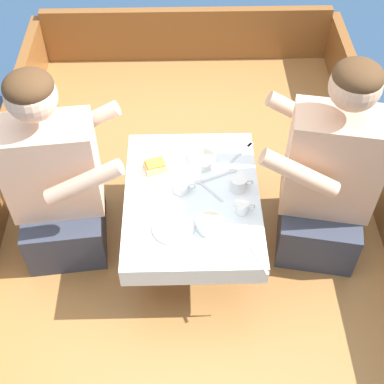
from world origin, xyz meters
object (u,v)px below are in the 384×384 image
object	(u,v)px
sandwich	(155,166)
coffee_cup_center	(239,183)
coffee_cup_starboard	(242,207)
person_starboard	(328,179)
person_port	(57,183)
coffee_cup_port	(181,187)

from	to	relation	value
sandwich	coffee_cup_center	world-z (taller)	coffee_cup_center
coffee_cup_starboard	person_starboard	bearing A→B (deg)	17.81
person_port	coffee_cup_port	xyz separation A→B (m)	(0.55, -0.02, -0.02)
person_starboard	coffee_cup_starboard	size ratio (longest dim) A/B	11.64
person_starboard	person_port	bearing A→B (deg)	9.71
person_port	coffee_cup_starboard	bearing A→B (deg)	-16.39
person_port	sandwich	distance (m)	0.45
person_port	coffee_cup_starboard	xyz separation A→B (m)	(0.82, -0.15, -0.01)
coffee_cup_port	coffee_cup_starboard	size ratio (longest dim) A/B	1.09
sandwich	coffee_cup_center	bearing A→B (deg)	-17.40
person_starboard	sandwich	distance (m)	0.78
coffee_cup_starboard	coffee_cup_center	size ratio (longest dim) A/B	0.85
sandwich	coffee_cup_port	world-z (taller)	sandwich
person_port	coffee_cup_starboard	world-z (taller)	person_port
person_starboard	coffee_cup_port	distance (m)	0.65
sandwich	coffee_cup_starboard	xyz separation A→B (m)	(0.38, -0.25, -0.00)
person_port	coffee_cup_center	size ratio (longest dim) A/B	9.42
person_starboard	coffee_cup_center	distance (m)	0.39
sandwich	coffee_cup_starboard	bearing A→B (deg)	-33.66
person_port	sandwich	size ratio (longest dim) A/B	8.46
coffee_cup_port	sandwich	bearing A→B (deg)	132.98
coffee_cup_starboard	sandwich	bearing A→B (deg)	146.34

